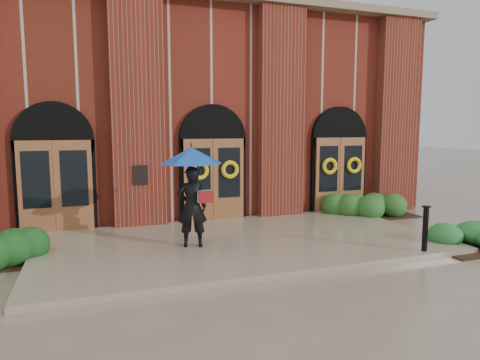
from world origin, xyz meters
name	(u,v)px	position (x,y,z in m)	size (l,w,h in m)	color
ground	(244,246)	(0.00, 0.00, 0.00)	(90.00, 90.00, 0.00)	gray
landing	(242,242)	(0.00, 0.15, 0.07)	(10.00, 5.30, 0.15)	gray
church_building	(175,116)	(0.00, 8.78, 3.50)	(16.20, 12.53, 7.00)	maroon
man_with_umbrella	(192,177)	(-1.35, -0.06, 1.82)	(1.82, 1.82, 2.39)	black
metal_post	(425,227)	(3.61, -2.26, 0.71)	(0.18, 0.18, 1.07)	black
hedge_wall_right	(369,206)	(5.20, 1.96, 0.38)	(2.96, 1.18, 0.76)	#26561E
hedge_front_right	(464,237)	(5.10, -2.00, 0.28)	(1.60, 1.37, 0.57)	#246529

